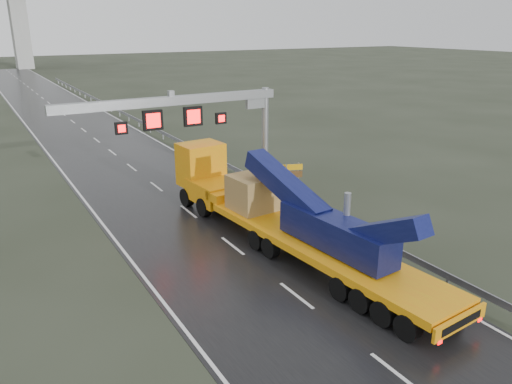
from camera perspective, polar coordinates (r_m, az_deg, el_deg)
ground at (r=19.86m, az=11.52°, el=-16.61°), size 400.00×400.00×0.00m
road at (r=54.18m, az=-17.75°, el=5.65°), size 11.00×200.00×0.02m
guardrail at (r=46.48m, az=-7.59°, el=5.21°), size 0.20×140.00×1.40m
sign_gantry at (r=33.13m, az=-6.11°, el=8.56°), size 14.90×1.20×7.42m
heavy_haul_truck at (r=27.39m, az=1.26°, el=-1.61°), size 4.66×20.74×4.83m
exit_sign_pair at (r=34.05m, az=4.17°, el=2.09°), size 1.33×0.56×2.40m
striped_barrier at (r=35.73m, az=3.58°, el=1.05°), size 0.73×0.45×1.16m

